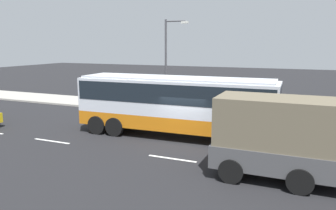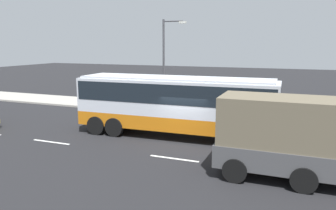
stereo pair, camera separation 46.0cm
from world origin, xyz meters
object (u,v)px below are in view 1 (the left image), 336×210
object	(u,v)px
cargo_truck	(302,140)
pedestrian_near_curb	(239,101)
pedestrian_at_crossing	(183,97)
street_lamp	(168,60)
coach_bus	(175,100)

from	to	relation	value
cargo_truck	pedestrian_near_curb	distance (m)	11.83
pedestrian_at_crossing	street_lamp	distance (m)	3.69
pedestrian_at_crossing	street_lamp	size ratio (longest dim) A/B	0.23
coach_bus	pedestrian_near_curb	world-z (taller)	coach_bus
coach_bus	pedestrian_at_crossing	bearing A→B (deg)	105.48
pedestrian_at_crossing	coach_bus	bearing A→B (deg)	160.51
pedestrian_near_curb	pedestrian_at_crossing	xyz separation A→B (m)	(-4.66, 0.68, -0.08)
pedestrian_near_curb	pedestrian_at_crossing	size ratio (longest dim) A/B	1.08
coach_bus	pedestrian_near_curb	distance (m)	7.30
coach_bus	street_lamp	xyz separation A→B (m)	(-2.76, 5.51, 2.00)
cargo_truck	pedestrian_at_crossing	distance (m)	14.80
cargo_truck	street_lamp	xyz separation A→B (m)	(-9.58, 9.60, 2.43)
cargo_truck	coach_bus	bearing A→B (deg)	149.24
cargo_truck	street_lamp	distance (m)	13.78
cargo_truck	pedestrian_at_crossing	size ratio (longest dim) A/B	4.46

